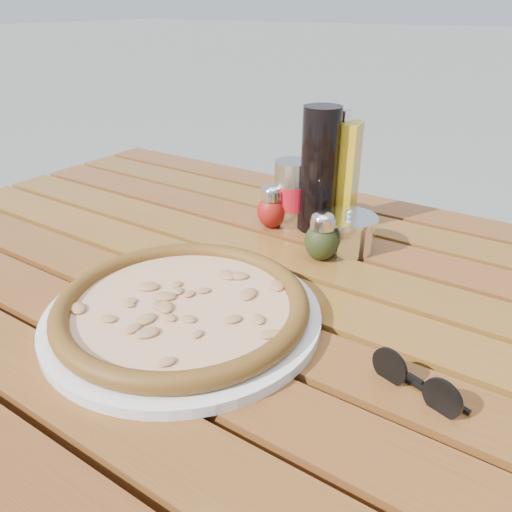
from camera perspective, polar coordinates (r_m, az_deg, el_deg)
The scene contains 10 objects.
table at distance 0.79m, azimuth -0.81°, elevation -7.38°, with size 1.40×0.90×0.75m.
plate at distance 0.66m, azimuth -8.32°, elevation -6.68°, with size 0.36×0.36×0.01m, color white.
pizza at distance 0.66m, azimuth -8.41°, elevation -5.53°, with size 0.35×0.35×0.03m.
pepper_shaker at distance 0.92m, azimuth 1.81°, elevation 5.61°, with size 0.07×0.07×0.08m.
oregano_shaker at distance 0.80m, azimuth 7.50°, elevation 2.18°, with size 0.07×0.07×0.08m.
dark_bottle at distance 0.89m, azimuth 7.26°, elevation 9.67°, with size 0.07×0.07×0.22m, color black.
soda_can at distance 0.93m, azimuth 4.14°, elevation 7.12°, with size 0.07×0.07×0.12m.
olive_oil_cruet at distance 0.92m, azimuth 9.69°, elevation 9.13°, with size 0.06×0.06×0.21m.
parmesan_tin at distance 0.85m, azimuth 10.44°, elevation 2.70°, with size 0.10×0.10×0.07m.
sunglasses at distance 0.57m, azimuth 17.82°, elevation -13.57°, with size 0.11×0.05×0.04m.
Camera 1 is at (0.37, -0.54, 1.12)m, focal length 35.00 mm.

